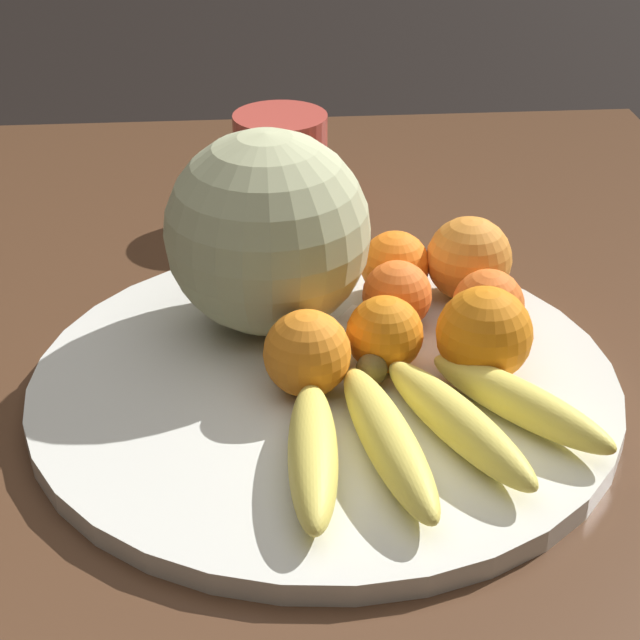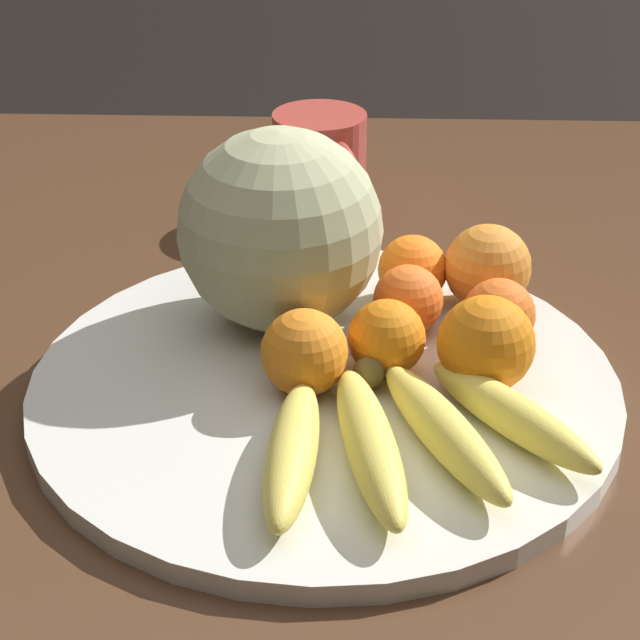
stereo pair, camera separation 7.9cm
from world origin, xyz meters
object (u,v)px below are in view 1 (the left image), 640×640
at_px(fruit_bowl, 320,385).
at_px(orange_side_extra, 469,259).
at_px(banana_bunch, 416,429).
at_px(ceramic_mug, 282,166).
at_px(kitchen_table, 322,482).
at_px(orange_top_small, 307,353).
at_px(orange_back_right, 397,295).
at_px(orange_front_right, 488,305).
at_px(melon, 268,232).
at_px(orange_back_left, 484,334).
at_px(produce_tag, 349,328).
at_px(orange_mid_center, 395,265).
at_px(orange_front_left, 385,334).

distance_m(fruit_bowl, orange_side_extra, 0.19).
xyz_separation_m(banana_bunch, ceramic_mug, (-0.44, -0.07, 0.02)).
relative_size(kitchen_table, orange_top_small, 19.00).
bearing_deg(ceramic_mug, fruit_bowl, 1.93).
xyz_separation_m(banana_bunch, orange_side_extra, (-0.21, 0.08, 0.02)).
height_order(kitchen_table, orange_back_right, orange_back_right).
bearing_deg(orange_front_right, orange_top_small, -65.74).
distance_m(melon, orange_front_right, 0.19).
relative_size(orange_back_left, ceramic_mug, 0.56).
height_order(orange_top_small, produce_tag, orange_top_small).
bearing_deg(orange_side_extra, orange_mid_center, -96.39).
bearing_deg(orange_side_extra, orange_top_small, -47.61).
xyz_separation_m(fruit_bowl, orange_back_right, (-0.07, 0.07, 0.04)).
bearing_deg(orange_front_right, kitchen_table, -77.31).
xyz_separation_m(orange_back_left, orange_back_right, (-0.08, -0.05, -0.01)).
relative_size(orange_front_left, orange_mid_center, 1.00).
height_order(orange_side_extra, produce_tag, orange_side_extra).
xyz_separation_m(orange_top_small, ceramic_mug, (-0.36, -0.00, 0.00)).
bearing_deg(banana_bunch, melon, -170.75).
bearing_deg(ceramic_mug, melon, -5.27).
relative_size(orange_back_right, orange_side_extra, 0.78).
bearing_deg(orange_top_small, orange_front_left, 114.26).
distance_m(melon, orange_back_right, 0.12).
distance_m(kitchen_table, orange_side_extra, 0.23).
height_order(banana_bunch, orange_mid_center, orange_mid_center).
bearing_deg(orange_front_right, banana_bunch, -28.91).
distance_m(banana_bunch, orange_back_right, 0.17).
height_order(orange_back_left, orange_back_right, orange_back_left).
xyz_separation_m(orange_front_left, orange_back_right, (-0.06, 0.02, -0.00)).
distance_m(fruit_bowl, orange_mid_center, 0.15).
relative_size(orange_front_left, produce_tag, 0.80).
bearing_deg(ceramic_mug, orange_side_extra, 33.47).
relative_size(fruit_bowl, orange_top_small, 6.89).
bearing_deg(orange_back_left, orange_side_extra, 173.75).
relative_size(melon, banana_bunch, 0.71).
bearing_deg(melon, fruit_bowl, 22.11).
xyz_separation_m(fruit_bowl, orange_back_left, (0.01, 0.12, 0.04)).
relative_size(orange_front_right, orange_top_small, 0.89).
height_order(fruit_bowl, orange_mid_center, orange_mid_center).
relative_size(banana_bunch, orange_top_small, 3.58).
height_order(kitchen_table, orange_side_extra, orange_side_extra).
xyz_separation_m(orange_front_right, produce_tag, (-0.02, -0.11, -0.03)).
height_order(orange_front_right, ceramic_mug, ceramic_mug).
height_order(kitchen_table, produce_tag, produce_tag).
height_order(orange_back_left, orange_top_small, orange_back_left).
bearing_deg(orange_back_left, orange_mid_center, -159.67).
distance_m(banana_bunch, orange_mid_center, 0.22).
bearing_deg(orange_mid_center, banana_bunch, -4.13).
height_order(melon, orange_front_right, melon).
bearing_deg(banana_bunch, ceramic_mug, 171.28).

